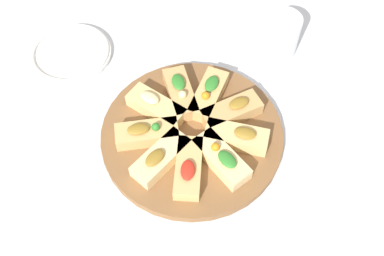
# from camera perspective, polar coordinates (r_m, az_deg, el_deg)

# --- Properties ---
(ground_plane) EXTENTS (3.00, 3.00, 0.00)m
(ground_plane) POSITION_cam_1_polar(r_m,az_deg,el_deg) (0.91, 0.00, -1.16)
(ground_plane) COLOR silver
(serving_board) EXTENTS (0.36, 0.36, 0.02)m
(serving_board) POSITION_cam_1_polar(r_m,az_deg,el_deg) (0.90, 0.00, -0.84)
(serving_board) COLOR brown
(serving_board) RESTS_ON ground_plane
(focaccia_slice_0) EXTENTS (0.13, 0.10, 0.04)m
(focaccia_slice_0) POSITION_cam_1_polar(r_m,az_deg,el_deg) (0.88, -5.77, -0.66)
(focaccia_slice_0) COLOR tan
(focaccia_slice_0) RESTS_ON serving_board
(focaccia_slice_1) EXTENTS (0.08, 0.13, 0.04)m
(focaccia_slice_1) POSITION_cam_1_polar(r_m,az_deg,el_deg) (0.85, -4.00, -3.77)
(focaccia_slice_1) COLOR #E5C689
(focaccia_slice_1) RESTS_ON serving_board
(focaccia_slice_2) EXTENTS (0.08, 0.13, 0.04)m
(focaccia_slice_2) POSITION_cam_1_polar(r_m,az_deg,el_deg) (0.83, -0.45, -5.09)
(focaccia_slice_2) COLOR tan
(focaccia_slice_2) RESTS_ON serving_board
(focaccia_slice_3) EXTENTS (0.13, 0.10, 0.04)m
(focaccia_slice_3) POSITION_cam_1_polar(r_m,az_deg,el_deg) (0.84, 3.76, -3.90)
(focaccia_slice_3) COLOR #E5C689
(focaccia_slice_3) RESTS_ON serving_board
(focaccia_slice_4) EXTENTS (0.13, 0.07, 0.04)m
(focaccia_slice_4) POSITION_cam_1_polar(r_m,az_deg,el_deg) (0.87, 5.72, -1.12)
(focaccia_slice_4) COLOR #DBB775
(focaccia_slice_4) RESTS_ON serving_board
(focaccia_slice_5) EXTENTS (0.12, 0.12, 0.04)m
(focaccia_slice_5) POSITION_cam_1_polar(r_m,az_deg,el_deg) (0.90, 5.08, 2.15)
(focaccia_slice_5) COLOR tan
(focaccia_slice_5) RESTS_ON serving_board
(focaccia_slice_6) EXTENTS (0.05, 0.12, 0.04)m
(focaccia_slice_6) POSITION_cam_1_polar(r_m,az_deg,el_deg) (0.93, 2.03, 4.34)
(focaccia_slice_6) COLOR tan
(focaccia_slice_6) RESTS_ON serving_board
(focaccia_slice_7) EXTENTS (0.11, 0.12, 0.04)m
(focaccia_slice_7) POSITION_cam_1_polar(r_m,az_deg,el_deg) (0.93, -1.49, 4.49)
(focaccia_slice_7) COLOR tan
(focaccia_slice_7) RESTS_ON serving_board
(focaccia_slice_8) EXTENTS (0.13, 0.07, 0.04)m
(focaccia_slice_8) POSITION_cam_1_polar(r_m,az_deg,el_deg) (0.91, -4.62, 2.75)
(focaccia_slice_8) COLOR #DBB775
(focaccia_slice_8) RESTS_ON serving_board
(plate_right) EXTENTS (0.18, 0.18, 0.02)m
(plate_right) POSITION_cam_1_polar(r_m,az_deg,el_deg) (1.07, -15.14, 9.20)
(plate_right) COLOR white
(plate_right) RESTS_ON ground_plane
(water_glass) EXTENTS (0.08, 0.08, 0.10)m
(water_glass) POSITION_cam_1_polar(r_m,az_deg,el_deg) (1.03, 11.23, 11.47)
(water_glass) COLOR silver
(water_glass) RESTS_ON ground_plane
(napkin_stack) EXTENTS (0.11, 0.10, 0.01)m
(napkin_stack) POSITION_cam_1_polar(r_m,az_deg,el_deg) (1.05, 17.11, 6.48)
(napkin_stack) COLOR white
(napkin_stack) RESTS_ON ground_plane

